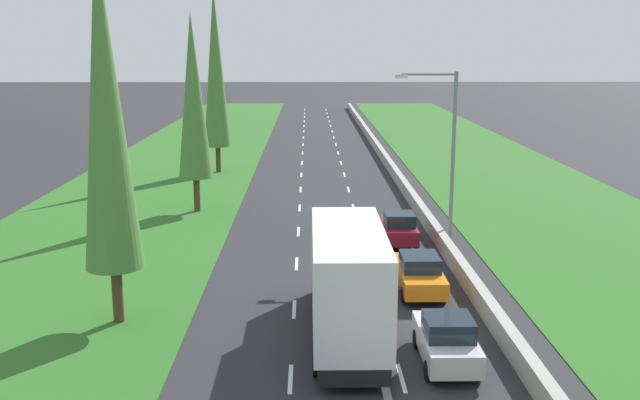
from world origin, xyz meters
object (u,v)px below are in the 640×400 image
poplar_tree_second (105,108)px  silver_hatchback_right_lane (446,340)px  poplar_tree_third (193,97)px  maroon_hatchback_right_lane (399,228)px  poplar_tree_fourth (215,69)px  orange_sedan_right_lane (419,273)px  white_box_truck_centre_lane (347,279)px  street_light_mast (447,145)px

poplar_tree_second → silver_hatchback_right_lane: bearing=-17.9°
silver_hatchback_right_lane → poplar_tree_third: bearing=117.6°
maroon_hatchback_right_lane → poplar_tree_fourth: bearing=119.2°
poplar_tree_second → orange_sedan_right_lane: bearing=15.5°
maroon_hatchback_right_lane → poplar_tree_fourth: size_ratio=0.26×
silver_hatchback_right_lane → poplar_tree_third: (-11.56, 22.11, 6.37)m
maroon_hatchback_right_lane → poplar_tree_third: poplar_tree_third is taller
orange_sedan_right_lane → white_box_truck_centre_lane: bearing=-124.8°
white_box_truck_centre_lane → poplar_tree_fourth: bearing=104.5°
orange_sedan_right_lane → silver_hatchback_right_lane: bearing=-91.5°
white_box_truck_centre_lane → street_light_mast: (5.83, 12.39, 3.05)m
maroon_hatchback_right_lane → street_light_mast: (2.42, 0.21, 4.40)m
poplar_tree_second → white_box_truck_centre_lane: bearing=-10.1°
white_box_truck_centre_lane → poplar_tree_fourth: poplar_tree_fourth is taller
poplar_tree_third → street_light_mast: bearing=-27.7°
white_box_truck_centre_lane → poplar_tree_fourth: 35.74m
white_box_truck_centre_lane → maroon_hatchback_right_lane: bearing=74.4°
poplar_tree_fourth → street_light_mast: size_ratio=1.65×
white_box_truck_centre_lane → silver_hatchback_right_lane: size_ratio=2.41×
poplar_tree_third → street_light_mast: poplar_tree_third is taller
white_box_truck_centre_lane → poplar_tree_second: 10.51m
orange_sedan_right_lane → poplar_tree_second: poplar_tree_second is taller
orange_sedan_right_lane → poplar_tree_fourth: bearing=112.6°
maroon_hatchback_right_lane → street_light_mast: 5.02m
white_box_truck_centre_lane → maroon_hatchback_right_lane: (3.40, 12.18, -1.35)m
orange_sedan_right_lane → maroon_hatchback_right_lane: bearing=89.5°
orange_sedan_right_lane → street_light_mast: 9.12m
silver_hatchback_right_lane → street_light_mast: size_ratio=0.43×
orange_sedan_right_lane → street_light_mast: street_light_mast is taller
poplar_tree_third → white_box_truck_centre_lane: bearing=-67.1°
street_light_mast → orange_sedan_right_lane: bearing=-108.2°
poplar_tree_third → street_light_mast: (14.23, -7.46, -1.97)m
street_light_mast → white_box_truck_centre_lane: bearing=-115.2°
silver_hatchback_right_lane → orange_sedan_right_lane: (0.19, 7.07, -0.02)m
maroon_hatchback_right_lane → poplar_tree_second: (-11.96, -10.67, 7.25)m
poplar_tree_fourth → street_light_mast: 26.35m
maroon_hatchback_right_lane → poplar_tree_third: 15.45m
white_box_truck_centre_lane → poplar_tree_third: 22.14m
poplar_tree_third → maroon_hatchback_right_lane: bearing=-33.0°
orange_sedan_right_lane → poplar_tree_third: poplar_tree_third is taller
silver_hatchback_right_lane → maroon_hatchback_right_lane: (0.25, 14.44, 0.00)m
poplar_tree_third → poplar_tree_second: bearing=-90.5°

